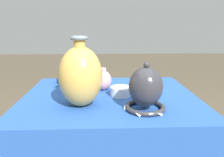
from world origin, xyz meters
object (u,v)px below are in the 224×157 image
object	(u,v)px
pot_squat_porcelain	(121,91)
bowl_shallow_ivory	(150,83)
jar_round_rose	(103,80)
cup_wide_terracotta	(77,83)
vase_tall_bulbous	(81,76)
bowl_shallow_celadon	(95,80)
mosaic_tile_box	(70,77)
vase_dome_bell	(146,90)

from	to	relation	value
pot_squat_porcelain	bowl_shallow_ivory	size ratio (longest dim) A/B	0.85
jar_round_rose	cup_wide_terracotta	bearing A→B (deg)	-173.94
vase_tall_bulbous	jar_round_rose	world-z (taller)	vase_tall_bulbous
bowl_shallow_celadon	pot_squat_porcelain	bearing A→B (deg)	-57.75
cup_wide_terracotta	pot_squat_porcelain	distance (m)	0.26
cup_wide_terracotta	bowl_shallow_ivory	size ratio (longest dim) A/B	1.04
vase_tall_bulbous	bowl_shallow_ivory	size ratio (longest dim) A/B	2.49
mosaic_tile_box	bowl_shallow_ivory	world-z (taller)	mosaic_tile_box
bowl_shallow_celadon	bowl_shallow_ivory	world-z (taller)	bowl_shallow_celadon
vase_dome_bell	pot_squat_porcelain	bearing A→B (deg)	115.45
cup_wide_terracotta	pot_squat_porcelain	xyz separation A→B (m)	(0.24, -0.10, -0.02)
vase_tall_bulbous	vase_dome_bell	xyz separation A→B (m)	(0.29, -0.06, -0.05)
mosaic_tile_box	cup_wide_terracotta	distance (m)	0.18
vase_tall_bulbous	bowl_shallow_celadon	distance (m)	0.39
mosaic_tile_box	jar_round_rose	size ratio (longest dim) A/B	1.25
vase_dome_bell	jar_round_rose	size ratio (longest dim) A/B	1.68
vase_tall_bulbous	pot_squat_porcelain	distance (m)	0.27
vase_dome_bell	jar_round_rose	bearing A→B (deg)	120.80
mosaic_tile_box	jar_round_rose	world-z (taller)	jar_round_rose
cup_wide_terracotta	bowl_shallow_celadon	xyz separation A→B (m)	(0.09, 0.13, -0.01)
pot_squat_porcelain	bowl_shallow_ivory	bearing A→B (deg)	39.72
mosaic_tile_box	vase_tall_bulbous	bearing A→B (deg)	-87.22
mosaic_tile_box	bowl_shallow_ivory	size ratio (longest dim) A/B	1.25
vase_dome_bell	bowl_shallow_celadon	size ratio (longest dim) A/B	1.90
jar_round_rose	pot_squat_porcelain	size ratio (longest dim) A/B	1.18
bowl_shallow_celadon	vase_tall_bulbous	bearing A→B (deg)	-97.44
mosaic_tile_box	bowl_shallow_ivory	xyz separation A→B (m)	(0.50, -0.11, -0.02)
vase_dome_bell	bowl_shallow_ivory	xyz separation A→B (m)	(0.10, 0.36, -0.07)
vase_dome_bell	bowl_shallow_ivory	size ratio (longest dim) A/B	1.68
vase_dome_bell	cup_wide_terracotta	world-z (taller)	vase_dome_bell
cup_wide_terracotta	bowl_shallow_celadon	distance (m)	0.16
bowl_shallow_celadon	jar_round_rose	bearing A→B (deg)	-65.14
bowl_shallow_ivory	bowl_shallow_celadon	bearing A→B (deg)	167.22
jar_round_rose	bowl_shallow_celadon	world-z (taller)	jar_round_rose
mosaic_tile_box	pot_squat_porcelain	size ratio (longest dim) A/B	1.47
vase_dome_bell	jar_round_rose	xyz separation A→B (m)	(-0.19, 0.31, -0.03)
jar_round_rose	pot_squat_porcelain	world-z (taller)	jar_round_rose
jar_round_rose	bowl_shallow_celadon	xyz separation A→B (m)	(-0.05, 0.12, -0.03)
pot_squat_porcelain	vase_tall_bulbous	bearing A→B (deg)	-145.60
cup_wide_terracotta	bowl_shallow_celadon	world-z (taller)	cup_wide_terracotta
vase_dome_bell	mosaic_tile_box	distance (m)	0.62
mosaic_tile_box	pot_squat_porcelain	world-z (taller)	mosaic_tile_box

